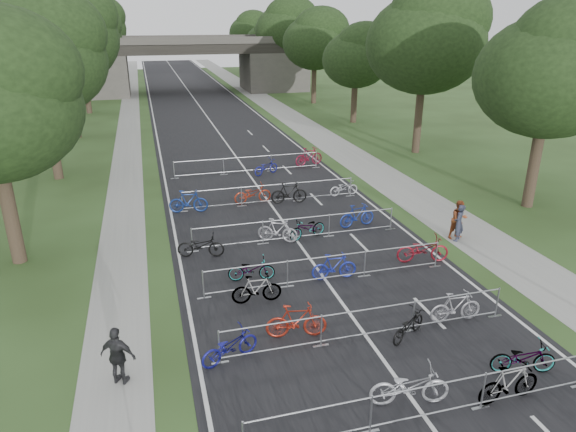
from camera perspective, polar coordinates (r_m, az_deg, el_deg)
name	(u,v)px	position (r m, az deg, el deg)	size (l,w,h in m)	color
road	(203,111)	(56.23, -9.42, 11.43)	(11.00, 140.00, 0.01)	black
sidewalk_right	(276,108)	(57.64, -1.34, 11.94)	(3.00, 140.00, 0.01)	gray
sidewalk_left	(130,114)	(55.93, -17.20, 10.73)	(2.00, 140.00, 0.01)	gray
lane_markings	(203,111)	(56.23, -9.42, 11.43)	(0.12, 140.00, 0.00)	silver
overpass_bridge	(188,65)	(70.62, -11.09, 16.17)	(31.00, 8.00, 7.05)	#45433E
tree_right_0	(554,71)	(28.54, 27.45, 14.13)	(7.17, 7.17, 10.93)	#33261C
tree_left_1	(40,55)	(33.55, -25.83, 15.79)	(7.56, 7.56, 11.53)	#33261C
tree_right_1	(428,39)	(38.21, 15.24, 18.42)	(8.18, 8.18, 12.47)	#33261C
tree_left_2	(64,34)	(45.39, -23.62, 18.07)	(8.40, 8.40, 12.81)	#33261C
tree_right_2	(358,57)	(49.06, 7.73, 17.12)	(6.16, 6.16, 9.39)	#33261C
tree_left_3	(82,47)	(57.38, -21.95, 16.97)	(6.72, 6.72, 10.25)	#33261C
tree_right_3	(316,40)	(60.22, 3.10, 18.94)	(7.17, 7.17, 10.93)	#33261C
tree_left_4	(90,35)	(69.29, -21.15, 18.25)	(7.56, 7.56, 11.53)	#33261C
tree_right_4	(287,28)	(71.66, -0.12, 20.11)	(8.18, 8.18, 12.47)	#33261C
tree_left_5	(96,26)	(81.24, -20.57, 19.15)	(8.40, 8.40, 12.81)	#33261C
tree_right_5	(266,40)	(83.34, -2.44, 18.91)	(6.16, 6.16, 9.39)	#33261C
tree_left_6	(102,36)	(93.25, -19.94, 18.33)	(6.72, 6.72, 10.25)	#33261C
tree_right_6	(250,32)	(95.03, -4.22, 19.75)	(7.17, 7.17, 10.93)	#33261C
barrier_row_1	(429,402)	(13.76, 15.36, -19.34)	(9.70, 0.08, 1.10)	#9B9EA2
barrier_row_2	(368,323)	(16.29, 8.92, -11.69)	(9.70, 0.08, 1.10)	#9B9EA2
barrier_row_3	(327,269)	(19.32, 4.34, -5.86)	(9.70, 0.08, 1.10)	#9B9EA2
barrier_row_4	(297,229)	(22.77, 0.95, -1.45)	(9.70, 0.08, 1.10)	#9B9EA2
barrier_row_5	(270,194)	(27.29, -2.03, 2.46)	(9.70, 0.08, 1.10)	#9B9EA2
barrier_row_6	(248,165)	(32.90, -4.51, 5.70)	(9.70, 0.08, 1.10)	#9B9EA2
bike_5	(409,386)	(14.11, 13.35, -17.93)	(0.72, 2.08, 1.09)	#ABACB3
bike_6	(509,383)	(14.98, 23.36, -16.69)	(0.52, 1.83, 1.10)	#9B9EA2
bike_7	(523,358)	(16.18, 24.66, -14.13)	(0.64, 1.83, 0.96)	#9B9EA2
bike_8	(230,346)	(15.32, -6.51, -14.20)	(0.64, 1.83, 0.96)	navy
bike_9	(296,321)	(16.14, 0.93, -11.62)	(0.54, 1.91, 1.15)	#9D2616
bike_10	(408,326)	(16.60, 13.22, -11.77)	(0.58, 1.67, 0.88)	black
bike_11	(456,307)	(17.77, 18.12, -9.60)	(0.50, 1.79, 1.07)	#99989F
bike_12	(257,289)	(17.98, -3.51, -8.11)	(0.50, 1.75, 1.05)	#9B9EA2
bike_13	(251,269)	(19.45, -4.09, -5.92)	(0.62, 1.77, 0.93)	#9B9EA2
bike_14	(334,267)	(19.55, 5.14, -5.62)	(0.49, 1.75, 1.05)	#1C289C
bike_15	(423,249)	(21.47, 14.74, -3.61)	(0.74, 2.13, 1.12)	maroon
bike_16	(201,246)	(21.53, -9.67, -3.27)	(0.67, 1.93, 1.02)	black
bike_17	(278,230)	(22.61, -1.16, -1.62)	(0.51, 1.80, 1.08)	#A5A3AB
bike_18	(307,228)	(22.98, 2.18, -1.38)	(0.65, 1.87, 0.98)	#9B9EA2
bike_19	(357,216)	(24.45, 7.69, 0.03)	(0.52, 1.86, 1.12)	navy
bike_20	(188,202)	(26.49, -11.01, 1.59)	(0.56, 1.97, 1.18)	navy
bike_21	(253,194)	(27.43, -3.96, 2.49)	(0.70, 2.01, 1.06)	maroon
bike_22	(289,193)	(27.33, 0.11, 2.58)	(0.55, 1.93, 1.16)	black
bike_23	(344,188)	(28.78, 6.22, 3.13)	(0.58, 1.67, 0.88)	#B3B3BB
bike_26	(266,167)	(32.52, -2.47, 5.45)	(0.64, 1.84, 0.97)	navy
bike_27	(309,157)	(34.50, 2.34, 6.61)	(0.58, 2.06, 1.24)	maroon
pedestrian_a	(459,223)	(23.84, 18.46, -0.74)	(0.62, 0.40, 1.69)	#353950
pedestrian_b	(459,220)	(24.10, 18.48, -0.40)	(0.86, 0.67, 1.77)	#9A4621
pedestrian_c	(118,356)	(14.93, -18.36, -14.57)	(1.01, 0.42, 1.72)	#28282A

